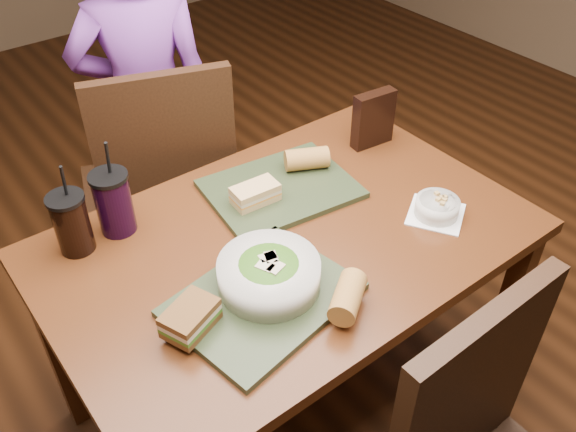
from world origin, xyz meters
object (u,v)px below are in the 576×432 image
object	(u,v)px
chair_far	(158,184)
baguette_near	(348,297)
salad_bowl	(269,272)
sandwich_far	(255,194)
diner	(148,108)
dining_table	(288,260)
soup_bowl	(437,207)
tray_near	(263,299)
chip_bag	(373,119)
cup_cola	(72,223)
sandwich_near	(190,318)
baguette_far	(307,159)
cup_berry	(114,202)
tray_far	(281,189)

from	to	relation	value
chair_far	baguette_near	distance (m)	0.98
salad_bowl	sandwich_far	xyz separation A→B (m)	(0.17, 0.29, -0.02)
diner	sandwich_far	distance (m)	0.78
dining_table	soup_bowl	xyz separation A→B (m)	(0.39, -0.18, 0.12)
diner	baguette_near	size ratio (longest dim) A/B	10.81
chair_far	sandwich_far	xyz separation A→B (m)	(0.08, -0.49, 0.22)
tray_near	chip_bag	size ratio (longest dim) A/B	2.27
dining_table	chair_far	world-z (taller)	chair_far
cup_cola	chip_bag	distance (m)	0.98
salad_bowl	chip_bag	xyz separation A→B (m)	(0.66, 0.33, 0.03)
dining_table	soup_bowl	world-z (taller)	soup_bowl
sandwich_near	baguette_far	distance (m)	0.69
sandwich_near	cup_cola	bearing A→B (deg)	102.04
tray_near	baguette_far	xyz separation A→B (m)	(0.42, 0.36, 0.04)
dining_table	soup_bowl	size ratio (longest dim) A/B	6.34
baguette_far	chair_far	bearing A→B (deg)	123.90
salad_bowl	cup_cola	xyz separation A→B (m)	(-0.31, 0.43, 0.03)
cup_berry	chair_far	bearing A→B (deg)	51.14
tray_far	baguette_near	xyz separation A→B (m)	(-0.16, -0.47, 0.04)
diner	soup_bowl	xyz separation A→B (m)	(0.33, -1.11, 0.07)
chair_far	diner	bearing A→B (deg)	64.85
baguette_near	sandwich_near	bearing A→B (deg)	152.03
dining_table	sandwich_near	world-z (taller)	sandwich_near
dining_table	diner	xyz separation A→B (m)	(0.06, 0.93, 0.05)
tray_near	sandwich_far	xyz separation A→B (m)	(0.20, 0.31, 0.04)
chair_far	sandwich_far	size ratio (longest dim) A/B	7.58
soup_bowl	baguette_far	size ratio (longest dim) A/B	1.55
sandwich_near	tray_near	bearing A→B (deg)	-7.54
baguette_near	salad_bowl	bearing A→B (deg)	121.27
cup_cola	chip_bag	world-z (taller)	cup_cola
sandwich_far	chip_bag	world-z (taller)	chip_bag
baguette_near	chip_bag	distance (m)	0.75
salad_bowl	cup_cola	bearing A→B (deg)	125.65
chair_far	sandwich_near	xyz separation A→B (m)	(-0.30, -0.78, 0.22)
diner	cup_berry	bearing A→B (deg)	78.30
baguette_far	cup_cola	xyz separation A→B (m)	(-0.70, 0.10, 0.04)
salad_bowl	cup_berry	world-z (taller)	cup_berry
baguette_far	cup_berry	distance (m)	0.59
tray_near	baguette_near	distance (m)	0.21
diner	tray_near	size ratio (longest dim) A/B	3.39
sandwich_near	sandwich_far	distance (m)	0.48
chair_far	tray_near	bearing A→B (deg)	-98.61
sandwich_far	dining_table	bearing A→B (deg)	-92.24
diner	baguette_far	bearing A→B (deg)	124.60
dining_table	tray_far	distance (m)	0.23
diner	tray_far	xyz separation A→B (m)	(0.05, -0.76, 0.05)
salad_bowl	baguette_far	distance (m)	0.51
salad_bowl	soup_bowl	bearing A→B (deg)	-5.51
cup_cola	chip_bag	bearing A→B (deg)	-5.95
dining_table	baguette_far	world-z (taller)	baguette_far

